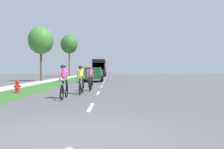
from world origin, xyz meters
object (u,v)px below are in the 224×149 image
at_px(bus_black, 100,67).
at_px(street_tree_near, 41,40).
at_px(fire_hydrant_red, 17,87).
at_px(pickup_dark_green, 93,74).
at_px(street_tree_far, 69,44).
at_px(suv_white, 96,72).
at_px(cyclist_distant, 90,78).
at_px(cyclist_trailing, 81,80).
at_px(cyclist_lead, 64,81).

height_order(bus_black, street_tree_near, street_tree_near).
height_order(fire_hydrant_red, pickup_dark_green, pickup_dark_green).
bearing_deg(pickup_dark_green, street_tree_far, 107.74).
bearing_deg(street_tree_far, suv_white, -55.37).
xyz_separation_m(cyclist_distant, pickup_dark_green, (-0.67, 11.62, 0.02)).
bearing_deg(fire_hydrant_red, street_tree_near, 101.52).
height_order(cyclist_distant, suv_white, suv_white).
bearing_deg(cyclist_distant, fire_hydrant_red, -161.73).
xyz_separation_m(cyclist_trailing, cyclist_distant, (0.34, 1.99, 0.00)).
bearing_deg(fire_hydrant_red, cyclist_distant, 18.27).
distance_m(bus_black, street_tree_near, 23.57).
xyz_separation_m(suv_white, street_tree_far, (-6.07, 8.80, 5.76)).
xyz_separation_m(fire_hydrant_red, cyclist_lead, (3.28, -2.64, 0.44)).
height_order(suv_white, street_tree_far, street_tree_far).
xyz_separation_m(cyclist_trailing, street_tree_near, (-6.55, 14.03, 4.03)).
height_order(cyclist_distant, pickup_dark_green, pickup_dark_green).
distance_m(cyclist_trailing, pickup_dark_green, 13.62).
bearing_deg(suv_white, cyclist_lead, -89.43).
bearing_deg(bus_black, fire_hydrant_red, -95.02).
bearing_deg(cyclist_trailing, street_tree_far, 101.41).
height_order(cyclist_lead, bus_black, bus_black).
bearing_deg(pickup_dark_green, fire_hydrant_red, -105.01).
bearing_deg(street_tree_far, cyclist_lead, -80.03).
bearing_deg(pickup_dark_green, cyclist_trailing, -88.61).
distance_m(street_tree_near, street_tree_far, 20.14).
bearing_deg(cyclist_distant, cyclist_lead, -102.28).
distance_m(cyclist_lead, cyclist_distant, 4.11).
height_order(cyclist_trailing, suv_white, suv_white).
relative_size(cyclist_lead, cyclist_distant, 1.00).
bearing_deg(pickup_dark_green, street_tree_near, 176.15).
relative_size(pickup_dark_green, suv_white, 1.09).
height_order(cyclist_trailing, cyclist_distant, same).
distance_m(cyclist_distant, bus_black, 34.72).
distance_m(fire_hydrant_red, bus_black, 36.23).
distance_m(fire_hydrant_red, cyclist_distant, 4.40).
height_order(cyclist_lead, cyclist_distant, same).
bearing_deg(cyclist_lead, bus_black, 90.17).
distance_m(cyclist_trailing, cyclist_distant, 2.02).
bearing_deg(cyclist_trailing, cyclist_distant, 80.25).
height_order(pickup_dark_green, street_tree_near, street_tree_near).
relative_size(pickup_dark_green, street_tree_far, 0.59).
relative_size(bus_black, street_tree_far, 1.34).
bearing_deg(street_tree_near, bus_black, 75.39).
xyz_separation_m(cyclist_distant, bus_black, (-0.99, 34.68, 1.17)).
relative_size(cyclist_lead, suv_white, 0.37).
bearing_deg(suv_white, fire_hydrant_red, -96.96).
distance_m(cyclist_trailing, street_tree_near, 16.00).
relative_size(cyclist_trailing, street_tree_far, 0.20).
bearing_deg(street_tree_near, cyclist_distant, -60.22).
xyz_separation_m(street_tree_near, street_tree_far, (-0.33, 20.05, 1.87)).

